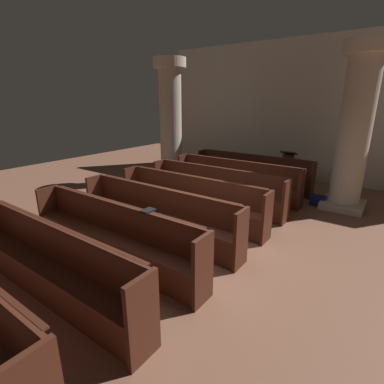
{
  "coord_description": "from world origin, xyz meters",
  "views": [
    {
      "loc": [
        2.86,
        -4.14,
        2.61
      ],
      "look_at": [
        -0.56,
        0.65,
        0.75
      ],
      "focal_mm": 27.32,
      "sensor_mm": 36.0,
      "label": 1
    }
  ],
  "objects_px": {
    "pew_row_6": "(48,261)",
    "pew_row_1": "(235,178)",
    "lectern": "(287,170)",
    "pillar_aisle_side": "(355,127)",
    "pew_row_0": "(252,170)",
    "pillar_far_side": "(171,119)",
    "pew_row_2": "(215,187)",
    "pew_row_4": "(157,213)",
    "kneeler_box_navy": "(318,200)",
    "pew_row_5": "(112,232)",
    "pew_row_3": "(190,198)",
    "hymn_book": "(148,211)"
  },
  "relations": [
    {
      "from": "pillar_far_side",
      "to": "kneeler_box_navy",
      "type": "height_order",
      "value": "pillar_far_side"
    },
    {
      "from": "pew_row_6",
      "to": "lectern",
      "type": "xyz_separation_m",
      "value": [
        0.78,
        7.54,
        -0.08
      ]
    },
    {
      "from": "pew_row_4",
      "to": "pew_row_6",
      "type": "xyz_separation_m",
      "value": [
        0.0,
        -2.18,
        0.0
      ]
    },
    {
      "from": "pew_row_2",
      "to": "pillar_far_side",
      "type": "bearing_deg",
      "value": 150.49
    },
    {
      "from": "pew_row_6",
      "to": "pew_row_0",
      "type": "bearing_deg",
      "value": 90.0
    },
    {
      "from": "pew_row_4",
      "to": "kneeler_box_navy",
      "type": "bearing_deg",
      "value": 60.98
    },
    {
      "from": "pew_row_3",
      "to": "pew_row_4",
      "type": "height_order",
      "value": "same"
    },
    {
      "from": "pew_row_3",
      "to": "pew_row_4",
      "type": "relative_size",
      "value": 1.0
    },
    {
      "from": "kneeler_box_navy",
      "to": "pillar_far_side",
      "type": "bearing_deg",
      "value": -178.19
    },
    {
      "from": "pillar_aisle_side",
      "to": "pillar_far_side",
      "type": "relative_size",
      "value": 1.0
    },
    {
      "from": "pew_row_2",
      "to": "pillar_aisle_side",
      "type": "distance_m",
      "value": 3.54
    },
    {
      "from": "pew_row_2",
      "to": "pew_row_5",
      "type": "bearing_deg",
      "value": -90.0
    },
    {
      "from": "pew_row_1",
      "to": "hymn_book",
      "type": "distance_m",
      "value": 4.26
    },
    {
      "from": "pew_row_0",
      "to": "pew_row_3",
      "type": "distance_m",
      "value": 3.27
    },
    {
      "from": "pew_row_3",
      "to": "kneeler_box_navy",
      "type": "xyz_separation_m",
      "value": [
        2.12,
        2.74,
        -0.41
      ]
    },
    {
      "from": "pew_row_6",
      "to": "hymn_book",
      "type": "relative_size",
      "value": 17.63
    },
    {
      "from": "pew_row_2",
      "to": "hymn_book",
      "type": "relative_size",
      "value": 17.63
    },
    {
      "from": "hymn_book",
      "to": "pew_row_0",
      "type": "bearing_deg",
      "value": 97.22
    },
    {
      "from": "lectern",
      "to": "pew_row_4",
      "type": "bearing_deg",
      "value": -98.3
    },
    {
      "from": "pew_row_5",
      "to": "pew_row_6",
      "type": "bearing_deg",
      "value": -90.0
    },
    {
      "from": "kneeler_box_navy",
      "to": "pew_row_1",
      "type": "bearing_deg",
      "value": -165.4
    },
    {
      "from": "pillar_aisle_side",
      "to": "kneeler_box_navy",
      "type": "bearing_deg",
      "value": -167.76
    },
    {
      "from": "hymn_book",
      "to": "kneeler_box_navy",
      "type": "relative_size",
      "value": 0.6
    },
    {
      "from": "pew_row_3",
      "to": "pew_row_6",
      "type": "xyz_separation_m",
      "value": [
        0.0,
        -3.27,
        0.0
      ]
    },
    {
      "from": "pew_row_5",
      "to": "pew_row_6",
      "type": "xyz_separation_m",
      "value": [
        0.0,
        -1.09,
        0.0
      ]
    },
    {
      "from": "lectern",
      "to": "pillar_aisle_side",
      "type": "bearing_deg",
      "value": -36.36
    },
    {
      "from": "pew_row_5",
      "to": "pew_row_6",
      "type": "height_order",
      "value": "same"
    },
    {
      "from": "pew_row_5",
      "to": "hymn_book",
      "type": "bearing_deg",
      "value": 15.35
    },
    {
      "from": "pew_row_5",
      "to": "pew_row_3",
      "type": "bearing_deg",
      "value": 90.0
    },
    {
      "from": "pew_row_1",
      "to": "pillar_aisle_side",
      "type": "relative_size",
      "value": 0.96
    },
    {
      "from": "pew_row_0",
      "to": "pew_row_6",
      "type": "xyz_separation_m",
      "value": [
        0.0,
        -6.55,
        0.0
      ]
    },
    {
      "from": "pew_row_5",
      "to": "lectern",
      "type": "relative_size",
      "value": 3.4
    },
    {
      "from": "pew_row_6",
      "to": "lectern",
      "type": "relative_size",
      "value": 3.4
    },
    {
      "from": "pew_row_1",
      "to": "lectern",
      "type": "bearing_deg",
      "value": 69.41
    },
    {
      "from": "pew_row_5",
      "to": "hymn_book",
      "type": "relative_size",
      "value": 17.63
    },
    {
      "from": "pillar_far_side",
      "to": "hymn_book",
      "type": "relative_size",
      "value": 18.45
    },
    {
      "from": "pillar_aisle_side",
      "to": "pew_row_6",
      "type": "bearing_deg",
      "value": -113.67
    },
    {
      "from": "lectern",
      "to": "hymn_book",
      "type": "xyz_separation_m",
      "value": [
        -0.11,
        -6.26,
        0.55
      ]
    },
    {
      "from": "hymn_book",
      "to": "pew_row_5",
      "type": "bearing_deg",
      "value": -164.65
    },
    {
      "from": "pew_row_0",
      "to": "pew_row_1",
      "type": "bearing_deg",
      "value": -90.0
    },
    {
      "from": "pew_row_5",
      "to": "pillar_aisle_side",
      "type": "distance_m",
      "value": 5.9
    },
    {
      "from": "pew_row_6",
      "to": "pew_row_1",
      "type": "bearing_deg",
      "value": 90.0
    },
    {
      "from": "pew_row_0",
      "to": "pew_row_4",
      "type": "xyz_separation_m",
      "value": [
        0.0,
        -4.37,
        0.0
      ]
    },
    {
      "from": "pew_row_4",
      "to": "pillar_aisle_side",
      "type": "xyz_separation_m",
      "value": [
        2.69,
        3.95,
        1.47
      ]
    },
    {
      "from": "pew_row_3",
      "to": "kneeler_box_navy",
      "type": "height_order",
      "value": "pew_row_3"
    },
    {
      "from": "pew_row_0",
      "to": "kneeler_box_navy",
      "type": "bearing_deg",
      "value": -14.23
    },
    {
      "from": "pillar_aisle_side",
      "to": "lectern",
      "type": "height_order",
      "value": "pillar_aisle_side"
    },
    {
      "from": "pew_row_4",
      "to": "pillar_far_side",
      "type": "height_order",
      "value": "pillar_far_side"
    },
    {
      "from": "pew_row_0",
      "to": "pew_row_5",
      "type": "xyz_separation_m",
      "value": [
        0.0,
        -5.46,
        0.0
      ]
    },
    {
      "from": "pew_row_0",
      "to": "pillar_far_side",
      "type": "distance_m",
      "value": 3.1
    }
  ]
}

